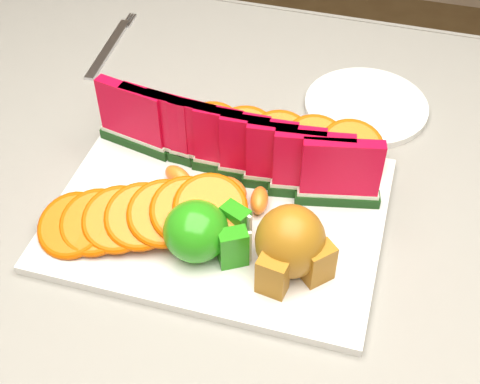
{
  "coord_description": "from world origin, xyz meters",
  "views": [
    {
      "loc": [
        0.14,
        -0.52,
        1.38
      ],
      "look_at": [
        -0.01,
        0.01,
        0.81
      ],
      "focal_mm": 50.0,
      "sensor_mm": 36.0,
      "label": 1
    }
  ],
  "objects_px": {
    "platter": "(219,213)",
    "fork": "(110,46)",
    "pear_cluster": "(291,245)",
    "apple_cluster": "(203,232)",
    "side_plate": "(366,106)"
  },
  "relations": [
    {
      "from": "platter",
      "to": "fork",
      "type": "bearing_deg",
      "value": 132.28
    },
    {
      "from": "pear_cluster",
      "to": "fork",
      "type": "xyz_separation_m",
      "value": [
        -0.38,
        0.37,
        -0.05
      ]
    },
    {
      "from": "platter",
      "to": "fork",
      "type": "height_order",
      "value": "platter"
    },
    {
      "from": "apple_cluster",
      "to": "side_plate",
      "type": "xyz_separation_m",
      "value": [
        0.14,
        0.33,
        -0.04
      ]
    },
    {
      "from": "platter",
      "to": "apple_cluster",
      "type": "bearing_deg",
      "value": -88.68
    },
    {
      "from": "apple_cluster",
      "to": "side_plate",
      "type": "height_order",
      "value": "apple_cluster"
    },
    {
      "from": "apple_cluster",
      "to": "pear_cluster",
      "type": "height_order",
      "value": "pear_cluster"
    },
    {
      "from": "apple_cluster",
      "to": "pear_cluster",
      "type": "bearing_deg",
      "value": 2.09
    },
    {
      "from": "side_plate",
      "to": "fork",
      "type": "distance_m",
      "value": 0.43
    },
    {
      "from": "pear_cluster",
      "to": "apple_cluster",
      "type": "bearing_deg",
      "value": -177.91
    },
    {
      "from": "platter",
      "to": "side_plate",
      "type": "bearing_deg",
      "value": 61.15
    },
    {
      "from": "platter",
      "to": "pear_cluster",
      "type": "xyz_separation_m",
      "value": [
        0.1,
        -0.06,
        0.04
      ]
    },
    {
      "from": "platter",
      "to": "side_plate",
      "type": "distance_m",
      "value": 0.3
    },
    {
      "from": "side_plate",
      "to": "apple_cluster",
      "type": "bearing_deg",
      "value": -113.5
    },
    {
      "from": "pear_cluster",
      "to": "side_plate",
      "type": "height_order",
      "value": "pear_cluster"
    }
  ]
}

